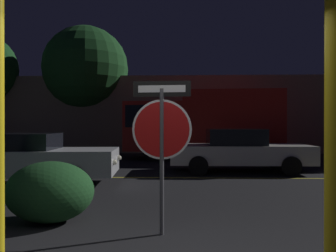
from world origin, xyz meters
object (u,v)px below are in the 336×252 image
yellow_pole_right (334,128)px  hedge_bush_2 (50,192)px  passing_car_3 (239,150)px  tree_1 (86,69)px  stop_sign (162,129)px  passing_car_2 (23,159)px  delivery_truck (201,122)px

yellow_pole_right → hedge_bush_2: 4.24m
yellow_pole_right → passing_car_3: (0.68, 8.07, -0.82)m
tree_1 → stop_sign: bearing=-69.9°
yellow_pole_right → hedge_bush_2: bearing=144.1°
hedge_bush_2 → tree_1: size_ratio=0.20×
hedge_bush_2 → passing_car_2: bearing=122.1°
passing_car_3 → yellow_pole_right: bearing=-4.9°
stop_sign → yellow_pole_right: size_ratio=0.71×
passing_car_2 → delivery_truck: bearing=138.3°
yellow_pole_right → tree_1: 17.35m
yellow_pole_right → tree_1: bearing=112.7°
passing_car_2 → passing_car_3: (5.93, 2.60, 0.02)m
hedge_bush_2 → passing_car_2: (-1.92, 3.06, 0.20)m
passing_car_3 → delivery_truck: bearing=-165.8°
hedge_bush_2 → tree_1: bearing=103.7°
hedge_bush_2 → stop_sign: bearing=-16.4°
hedge_bush_2 → delivery_truck: size_ratio=0.20×
passing_car_3 → delivery_truck: size_ratio=0.66×
passing_car_3 → tree_1: (-7.26, 7.66, 4.02)m
passing_car_3 → delivery_truck: (-0.98, 3.87, 0.94)m
stop_sign → delivery_truck: delivery_truck is taller
stop_sign → hedge_bush_2: (-1.81, 0.53, -1.01)m
delivery_truck → hedge_bush_2: bearing=166.7°
hedge_bush_2 → tree_1: tree_1 is taller
yellow_pole_right → delivery_truck: size_ratio=0.44×
delivery_truck → yellow_pole_right: bearing=-174.2°
passing_car_2 → delivery_truck: 8.20m
hedge_bush_2 → passing_car_3: (4.01, 5.66, 0.22)m
stop_sign → delivery_truck: bearing=87.3°
yellow_pole_right → hedge_bush_2: yellow_pole_right is taller
hedge_bush_2 → passing_car_3: passing_car_3 is taller
passing_car_2 → delivery_truck: (4.95, 6.47, 0.96)m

